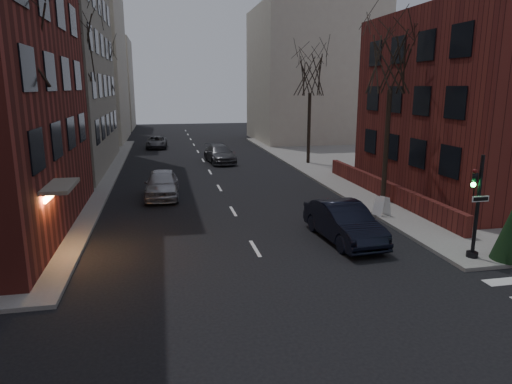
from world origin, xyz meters
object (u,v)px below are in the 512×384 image
(tree_right_b, at_px, (310,75))
(sandwich_board, at_px, (382,206))
(tree_left_c, at_px, (102,71))
(car_lane_far, at_px, (157,142))
(car_lane_silver, at_px, (162,184))
(streetlamp_near, at_px, (80,129))
(tree_left_a, at_px, (18,36))
(parked_sedan, at_px, (344,222))
(streetlamp_far, at_px, (114,111))
(tree_left_b, at_px, (74,49))
(tree_right_a, at_px, (392,60))
(traffic_signal, at_px, (475,213))
(evergreen_shrub, at_px, (512,231))
(car_lane_gray, at_px, (220,154))

(tree_right_b, bearing_deg, sandwich_board, -95.10)
(tree_left_c, distance_m, car_lane_far, 10.43)
(car_lane_silver, bearing_deg, streetlamp_near, -177.24)
(tree_left_a, distance_m, streetlamp_near, 9.07)
(tree_right_b, height_order, car_lane_silver, tree_right_b)
(parked_sedan, height_order, car_lane_far, parked_sedan)
(streetlamp_far, bearing_deg, tree_left_a, -91.23)
(tree_left_b, height_order, tree_right_a, tree_left_b)
(tree_left_c, bearing_deg, tree_left_a, -90.00)
(car_lane_silver, bearing_deg, traffic_signal, -46.06)
(tree_left_a, height_order, tree_right_b, tree_left_a)
(tree_left_b, relative_size, tree_right_a, 1.11)
(streetlamp_far, height_order, car_lane_silver, streetlamp_far)
(traffic_signal, relative_size, tree_left_c, 0.41)
(tree_left_b, height_order, sandwich_board, tree_left_b)
(parked_sedan, bearing_deg, streetlamp_near, 136.85)
(streetlamp_near, xyz_separation_m, parked_sedan, (12.20, -9.75, -3.40))
(tree_left_c, relative_size, car_lane_silver, 1.97)
(traffic_signal, distance_m, car_lane_far, 38.76)
(tree_right_b, xyz_separation_m, evergreen_shrub, (0.41, -23.50, -6.32))
(traffic_signal, relative_size, sandwich_board, 4.05)
(traffic_signal, distance_m, streetlamp_far, 36.81)
(tree_left_c, height_order, tree_right_a, same)
(tree_left_a, distance_m, tree_left_b, 12.01)
(streetlamp_far, bearing_deg, evergreen_shrub, -62.54)
(tree_left_a, relative_size, car_lane_gray, 1.93)
(parked_sedan, bearing_deg, traffic_signal, -44.05)
(tree_right_b, height_order, sandwich_board, tree_right_b)
(tree_left_b, height_order, car_lane_gray, tree_left_b)
(traffic_signal, distance_m, tree_left_c, 35.76)
(traffic_signal, distance_m, parked_sedan, 5.22)
(car_lane_gray, distance_m, car_lane_far, 12.60)
(tree_right_a, relative_size, evergreen_shrub, 4.34)
(evergreen_shrub, bearing_deg, tree_left_b, 135.82)
(car_lane_far, bearing_deg, car_lane_gray, -60.88)
(tree_right_a, distance_m, evergreen_shrub, 11.67)
(car_lane_silver, bearing_deg, parked_sedan, -49.57)
(tree_left_c, xyz_separation_m, tree_right_a, (17.60, -22.00, 0.00))
(car_lane_silver, distance_m, car_lane_far, 23.73)
(tree_left_b, bearing_deg, streetlamp_far, 87.85)
(streetlamp_far, xyz_separation_m, car_lane_gray, (9.56, -7.52, -3.47))
(tree_right_b, xyz_separation_m, car_lane_gray, (-7.44, 2.48, -6.82))
(tree_left_c, bearing_deg, parked_sedan, -65.24)
(traffic_signal, xyz_separation_m, tree_left_b, (-16.74, 17.01, 7.00))
(streetlamp_near, relative_size, car_lane_gray, 1.18)
(streetlamp_far, distance_m, parked_sedan, 32.34)
(traffic_signal, xyz_separation_m, tree_left_a, (-16.74, 5.01, 6.56))
(tree_left_c, distance_m, sandwich_board, 30.49)
(tree_right_b, xyz_separation_m, sandwich_board, (-1.50, -16.81, -6.94))
(tree_left_c, bearing_deg, car_lane_far, 51.66)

